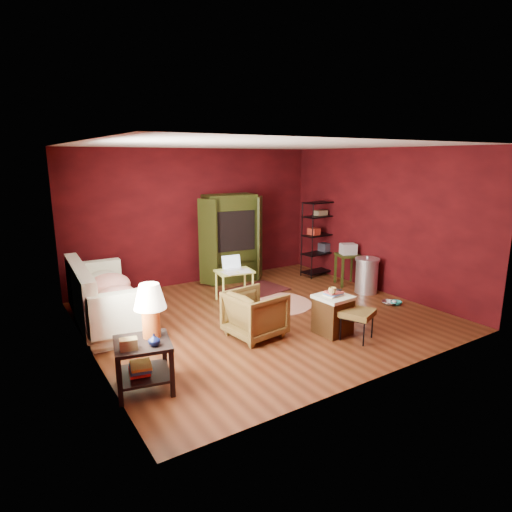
{
  "coord_description": "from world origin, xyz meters",
  "views": [
    {
      "loc": [
        -3.76,
        -5.69,
        2.61
      ],
      "look_at": [
        0.0,
        0.2,
        1.0
      ],
      "focal_mm": 30.0,
      "sensor_mm": 36.0,
      "label": 1
    }
  ],
  "objects_px": {
    "sofa": "(104,305)",
    "tv_armoire": "(230,237)",
    "side_table": "(146,327)",
    "armchair": "(255,312)",
    "laptop_desk": "(234,274)",
    "wire_shelving": "(320,235)",
    "hamper": "(333,314)"
  },
  "relations": [
    {
      "from": "side_table",
      "to": "laptop_desk",
      "type": "xyz_separation_m",
      "value": [
        2.37,
        2.15,
        -0.22
      ]
    },
    {
      "from": "sofa",
      "to": "wire_shelving",
      "type": "relative_size",
      "value": 1.11
    },
    {
      "from": "sofa",
      "to": "tv_armoire",
      "type": "relative_size",
      "value": 1.0
    },
    {
      "from": "laptop_desk",
      "to": "tv_armoire",
      "type": "relative_size",
      "value": 0.45
    },
    {
      "from": "armchair",
      "to": "side_table",
      "type": "bearing_deg",
      "value": 99.98
    },
    {
      "from": "armchair",
      "to": "hamper",
      "type": "relative_size",
      "value": 1.12
    },
    {
      "from": "sofa",
      "to": "laptop_desk",
      "type": "xyz_separation_m",
      "value": [
        2.37,
        0.04,
        0.15
      ]
    },
    {
      "from": "laptop_desk",
      "to": "wire_shelving",
      "type": "distance_m",
      "value": 2.59
    },
    {
      "from": "armchair",
      "to": "laptop_desk",
      "type": "height_order",
      "value": "laptop_desk"
    },
    {
      "from": "armchair",
      "to": "laptop_desk",
      "type": "bearing_deg",
      "value": -25.88
    },
    {
      "from": "armchair",
      "to": "wire_shelving",
      "type": "height_order",
      "value": "wire_shelving"
    },
    {
      "from": "side_table",
      "to": "tv_armoire",
      "type": "distance_m",
      "value": 4.47
    },
    {
      "from": "armchair",
      "to": "hamper",
      "type": "height_order",
      "value": "armchair"
    },
    {
      "from": "sofa",
      "to": "wire_shelving",
      "type": "xyz_separation_m",
      "value": [
        4.88,
        0.55,
        0.55
      ]
    },
    {
      "from": "side_table",
      "to": "wire_shelving",
      "type": "relative_size",
      "value": 0.73
    },
    {
      "from": "armchair",
      "to": "side_table",
      "type": "relative_size",
      "value": 0.63
    },
    {
      "from": "hamper",
      "to": "wire_shelving",
      "type": "xyz_separation_m",
      "value": [
        2.02,
        2.66,
        0.61
      ]
    },
    {
      "from": "sofa",
      "to": "tv_armoire",
      "type": "bearing_deg",
      "value": -64.97
    },
    {
      "from": "hamper",
      "to": "tv_armoire",
      "type": "bearing_deg",
      "value": 88.22
    },
    {
      "from": "armchair",
      "to": "laptop_desk",
      "type": "relative_size",
      "value": 0.93
    },
    {
      "from": "sofa",
      "to": "tv_armoire",
      "type": "distance_m",
      "value": 3.26
    },
    {
      "from": "wire_shelving",
      "to": "sofa",
      "type": "bearing_deg",
      "value": -178.02
    },
    {
      "from": "sofa",
      "to": "armchair",
      "type": "xyz_separation_m",
      "value": [
        1.81,
        -1.56,
        0.02
      ]
    },
    {
      "from": "laptop_desk",
      "to": "side_table",
      "type": "bearing_deg",
      "value": -129.77
    },
    {
      "from": "sofa",
      "to": "side_table",
      "type": "bearing_deg",
      "value": -177.81
    },
    {
      "from": "armchair",
      "to": "wire_shelving",
      "type": "distance_m",
      "value": 3.77
    },
    {
      "from": "hamper",
      "to": "laptop_desk",
      "type": "relative_size",
      "value": 0.83
    },
    {
      "from": "side_table",
      "to": "laptop_desk",
      "type": "relative_size",
      "value": 1.48
    },
    {
      "from": "hamper",
      "to": "laptop_desk",
      "type": "height_order",
      "value": "laptop_desk"
    },
    {
      "from": "sofa",
      "to": "hamper",
      "type": "distance_m",
      "value": 3.55
    },
    {
      "from": "armchair",
      "to": "hamper",
      "type": "xyz_separation_m",
      "value": [
        1.05,
        -0.54,
        -0.07
      ]
    },
    {
      "from": "sofa",
      "to": "tv_armoire",
      "type": "xyz_separation_m",
      "value": [
        2.96,
        1.24,
        0.61
      ]
    }
  ]
}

